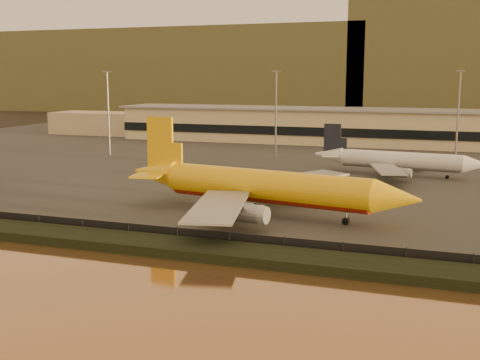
# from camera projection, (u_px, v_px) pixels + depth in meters

# --- Properties ---
(ground) EXTENTS (900.00, 900.00, 0.00)m
(ground) POSITION_uv_depth(u_px,v_px,m) (200.00, 222.00, 99.79)
(ground) COLOR black
(ground) RESTS_ON ground
(embankment) EXTENTS (320.00, 7.00, 1.40)m
(embankment) POSITION_uv_depth(u_px,v_px,m) (152.00, 245.00, 83.86)
(embankment) COLOR black
(embankment) RESTS_ON ground
(tarmac) EXTENTS (320.00, 220.00, 0.20)m
(tarmac) POSITION_uv_depth(u_px,v_px,m) (319.00, 154.00, 188.08)
(tarmac) COLOR #2D2D2D
(tarmac) RESTS_ON ground
(perimeter_fence) EXTENTS (300.00, 0.05, 2.20)m
(perimeter_fence) POSITION_uv_depth(u_px,v_px,m) (165.00, 234.00, 87.48)
(perimeter_fence) COLOR black
(perimeter_fence) RESTS_ON tarmac
(terminal_building) EXTENTS (202.00, 25.00, 12.60)m
(terminal_building) POSITION_uv_depth(u_px,v_px,m) (298.00, 125.00, 220.19)
(terminal_building) COLOR #C6B389
(terminal_building) RESTS_ON tarmac
(apron_light_masts) EXTENTS (152.20, 12.20, 25.40)m
(apron_light_masts) POSITION_uv_depth(u_px,v_px,m) (360.00, 107.00, 161.94)
(apron_light_masts) COLOR slate
(apron_light_masts) RESTS_ON tarmac
(distant_hills) EXTENTS (470.00, 160.00, 70.00)m
(distant_hills) POSITION_uv_depth(u_px,v_px,m) (365.00, 66.00, 417.31)
(distant_hills) COLOR brown
(distant_hills) RESTS_ON ground
(dhl_cargo_jet) EXTENTS (54.54, 52.80, 16.32)m
(dhl_cargo_jet) POSITION_uv_depth(u_px,v_px,m) (262.00, 187.00, 103.98)
(dhl_cargo_jet) COLOR yellow
(dhl_cargo_jet) RESTS_ON tarmac
(white_narrowbody_jet) EXTENTS (41.76, 40.50, 11.99)m
(white_narrowbody_jet) POSITION_uv_depth(u_px,v_px,m) (397.00, 161.00, 145.57)
(white_narrowbody_jet) COLOR white
(white_narrowbody_jet) RESTS_ON tarmac
(gse_vehicle_yellow) EXTENTS (4.32, 3.22, 1.77)m
(gse_vehicle_yellow) POSITION_uv_depth(u_px,v_px,m) (270.00, 189.00, 123.95)
(gse_vehicle_yellow) COLOR yellow
(gse_vehicle_yellow) RESTS_ON tarmac
(gse_vehicle_white) EXTENTS (4.67, 2.85, 1.96)m
(gse_vehicle_white) POSITION_uv_depth(u_px,v_px,m) (234.00, 177.00, 138.05)
(gse_vehicle_white) COLOR white
(gse_vehicle_white) RESTS_ON tarmac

